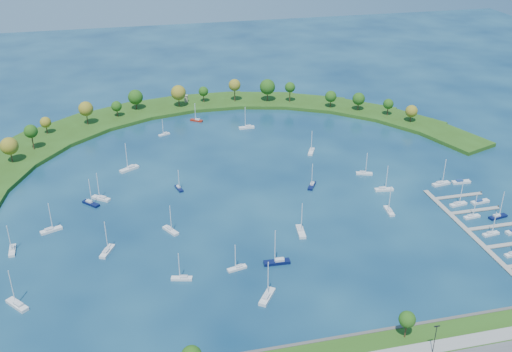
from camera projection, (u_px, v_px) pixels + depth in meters
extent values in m
plane|color=#072242|center=(248.00, 190.00, 268.22)|extent=(700.00, 700.00, 0.00)
cube|color=#474442|center=(322.00, 342.00, 178.78)|extent=(420.00, 1.20, 1.80)
cylinder|color=#382314|center=(406.00, 330.00, 178.46)|extent=(0.56, 0.56, 5.60)
sphere|color=#274912|center=(407.00, 320.00, 176.73)|extent=(5.20, 5.20, 5.20)
cylinder|color=black|center=(435.00, 340.00, 171.55)|extent=(0.24, 0.24, 10.00)
cube|color=#294A13|center=(23.00, 152.00, 302.40)|extent=(54.07, 56.09, 2.00)
cube|color=#294A13|center=(67.00, 132.00, 326.40)|extent=(55.20, 54.07, 2.00)
cube|color=#294A13|center=(114.00, 118.00, 346.51)|extent=(53.65, 48.47, 2.00)
cube|color=#294A13|center=(161.00, 108.00, 361.56)|extent=(49.62, 39.75, 2.00)
cube|color=#294A13|center=(210.00, 102.00, 370.67)|extent=(44.32, 29.96, 2.00)
cube|color=#294A13|center=(259.00, 101.00, 373.33)|extent=(49.49, 38.05, 2.00)
cube|color=#294A13|center=(307.00, 103.00, 369.38)|extent=(51.13, 44.12, 2.00)
cube|color=#294A13|center=(355.00, 109.00, 359.04)|extent=(49.19, 47.96, 2.00)
cube|color=#294A13|center=(403.00, 120.00, 342.91)|extent=(43.90, 49.49, 2.00)
cube|color=#294A13|center=(449.00, 136.00, 321.94)|extent=(35.67, 48.74, 2.00)
cylinder|color=#382314|center=(11.00, 156.00, 288.26)|extent=(0.56, 0.56, 6.93)
sphere|color=brown|center=(9.00, 146.00, 285.92)|extent=(8.64, 8.64, 8.64)
cylinder|color=#382314|center=(33.00, 142.00, 301.60)|extent=(0.56, 0.56, 8.65)
sphere|color=#274912|center=(31.00, 131.00, 299.03)|extent=(6.91, 6.91, 6.91)
cylinder|color=#382314|center=(47.00, 129.00, 321.05)|extent=(0.56, 0.56, 5.41)
sphere|color=brown|center=(46.00, 122.00, 319.29)|extent=(6.01, 6.01, 6.01)
cylinder|color=#382314|center=(87.00, 118.00, 332.50)|extent=(0.56, 0.56, 7.80)
sphere|color=brown|center=(86.00, 109.00, 330.00)|extent=(8.24, 8.24, 8.24)
cylinder|color=#382314|center=(117.00, 112.00, 344.19)|extent=(0.56, 0.56, 5.17)
sphere|color=#274912|center=(116.00, 106.00, 342.48)|extent=(6.12, 6.12, 6.12)
cylinder|color=#382314|center=(136.00, 105.00, 354.94)|extent=(0.56, 0.56, 5.93)
sphere|color=#274912|center=(135.00, 97.00, 352.80)|extent=(8.95, 8.95, 8.95)
cylinder|color=#382314|center=(179.00, 101.00, 358.61)|extent=(0.56, 0.56, 7.21)
sphere|color=brown|center=(178.00, 93.00, 356.17)|extent=(9.06, 9.06, 9.06)
cylinder|color=#382314|center=(204.00, 98.00, 366.45)|extent=(0.56, 0.56, 5.84)
sphere|color=#274912|center=(203.00, 91.00, 364.60)|extent=(5.98, 5.98, 5.98)
cylinder|color=#382314|center=(235.00, 94.00, 367.13)|extent=(0.56, 0.56, 9.07)
sphere|color=brown|center=(235.00, 85.00, 364.42)|extent=(7.39, 7.39, 7.39)
cylinder|color=#382314|center=(267.00, 95.00, 367.75)|extent=(0.56, 0.56, 7.36)
sphere|color=#274912|center=(267.00, 87.00, 365.23)|extent=(9.60, 9.60, 9.60)
cylinder|color=#382314|center=(290.00, 96.00, 366.04)|extent=(0.56, 0.56, 8.30)
sphere|color=#274912|center=(290.00, 87.00, 363.59)|extent=(6.43, 6.43, 6.43)
cylinder|color=#382314|center=(330.00, 103.00, 357.76)|extent=(0.56, 0.56, 5.69)
sphere|color=#274912|center=(331.00, 96.00, 355.86)|extent=(6.92, 6.92, 6.92)
cylinder|color=#382314|center=(358.00, 106.00, 353.36)|extent=(0.56, 0.56, 5.79)
sphere|color=#274912|center=(359.00, 99.00, 351.39)|extent=(7.47, 7.47, 7.47)
cylinder|color=#382314|center=(388.00, 111.00, 345.85)|extent=(0.56, 0.56, 5.89)
sphere|color=#274912|center=(388.00, 104.00, 343.98)|extent=(6.04, 6.04, 6.04)
cylinder|color=#382314|center=(411.00, 118.00, 336.81)|extent=(0.56, 0.56, 5.07)
sphere|color=brown|center=(411.00, 111.00, 335.04)|extent=(6.99, 6.99, 6.99)
cylinder|color=gray|center=(186.00, 99.00, 366.81)|extent=(2.20, 2.20, 4.20)
cylinder|color=gray|center=(186.00, 95.00, 365.80)|extent=(2.60, 2.60, 0.30)
cube|color=gray|center=(476.00, 239.00, 231.18)|extent=(2.20, 82.00, 0.40)
cube|color=gray|center=(493.00, 226.00, 239.41)|extent=(22.00, 2.00, 0.40)
cube|color=gray|center=(475.00, 210.00, 250.87)|extent=(22.00, 2.00, 0.40)
cylinder|color=#382314|center=(498.00, 207.00, 253.01)|extent=(0.36, 0.36, 1.60)
cube|color=gray|center=(459.00, 196.00, 262.34)|extent=(22.00, 2.00, 0.40)
cylinder|color=#382314|center=(481.00, 193.00, 264.48)|extent=(0.36, 0.36, 1.60)
cube|color=silver|center=(364.00, 173.00, 282.04)|extent=(7.97, 4.49, 0.92)
cube|color=silver|center=(363.00, 172.00, 281.75)|extent=(3.03, 2.29, 0.65)
cylinder|color=silver|center=(367.00, 163.00, 279.45)|extent=(0.32, 0.32, 10.37)
cube|color=silver|center=(247.00, 128.00, 333.99)|extent=(8.82, 2.63, 1.05)
cube|color=silver|center=(248.00, 126.00, 333.79)|extent=(3.10, 1.78, 0.74)
cylinder|color=silver|center=(245.00, 117.00, 330.93)|extent=(0.32, 0.32, 11.84)
cube|color=silver|center=(171.00, 231.00, 236.13)|extent=(6.16, 8.38, 1.00)
cube|color=silver|center=(169.00, 228.00, 236.28)|extent=(2.86, 3.34, 0.70)
cylinder|color=silver|center=(171.00, 218.00, 232.94)|extent=(0.32, 0.32, 11.23)
cube|color=silver|center=(107.00, 251.00, 222.93)|extent=(6.14, 9.17, 1.08)
cube|color=silver|center=(106.00, 251.00, 221.74)|extent=(2.94, 3.59, 0.75)
cylinder|color=silver|center=(106.00, 236.00, 220.59)|extent=(0.32, 0.32, 12.10)
cube|color=silver|center=(51.00, 230.00, 236.35)|extent=(8.87, 5.47, 1.03)
cube|color=silver|center=(49.00, 229.00, 235.51)|extent=(3.42, 2.69, 0.72)
cylinder|color=silver|center=(50.00, 216.00, 233.86)|extent=(0.32, 0.32, 11.61)
cube|color=#091039|center=(91.00, 204.00, 255.77)|extent=(7.66, 7.97, 1.04)
cube|color=silver|center=(89.00, 201.00, 255.80)|extent=(3.30, 3.37, 0.73)
cylinder|color=silver|center=(90.00, 191.00, 252.56)|extent=(0.32, 0.32, 11.67)
cube|color=#091039|center=(312.00, 186.00, 270.70)|extent=(6.11, 8.10, 0.97)
cube|color=silver|center=(312.00, 183.00, 271.02)|extent=(2.82, 3.24, 0.68)
cylinder|color=silver|center=(312.00, 175.00, 267.47)|extent=(0.32, 0.32, 10.92)
cube|color=silver|center=(101.00, 199.00, 259.80)|extent=(8.49, 7.27, 1.05)
cube|color=silver|center=(102.00, 197.00, 259.08)|extent=(3.49, 3.23, 0.74)
cylinder|color=silver|center=(98.00, 185.00, 257.14)|extent=(0.32, 0.32, 11.87)
cube|color=silver|center=(164.00, 135.00, 325.22)|extent=(6.69, 4.35, 0.78)
cube|color=silver|center=(165.00, 133.00, 325.28)|extent=(2.60, 2.11, 0.55)
cylinder|color=silver|center=(163.00, 127.00, 322.78)|extent=(0.32, 0.32, 8.80)
cube|color=#091039|center=(277.00, 262.00, 216.53)|extent=(9.87, 3.18, 1.17)
cube|color=silver|center=(279.00, 260.00, 216.24)|extent=(3.50, 2.07, 0.82)
cylinder|color=silver|center=(275.00, 246.00, 213.17)|extent=(0.32, 0.32, 13.17)
cube|color=#091039|center=(179.00, 189.00, 268.45)|extent=(3.53, 7.05, 0.81)
cube|color=silver|center=(178.00, 187.00, 268.67)|extent=(1.88, 2.63, 0.57)
cylinder|color=silver|center=(179.00, 179.00, 265.77)|extent=(0.32, 0.32, 9.16)
cube|color=silver|center=(311.00, 152.00, 304.52)|extent=(5.89, 8.60, 1.01)
cube|color=silver|center=(312.00, 149.00, 304.87)|extent=(2.80, 3.38, 0.71)
cylinder|color=silver|center=(312.00, 141.00, 301.14)|extent=(0.32, 0.32, 11.38)
cube|color=silver|center=(12.00, 251.00, 223.49)|extent=(2.69, 8.22, 0.97)
cube|color=silver|center=(12.00, 248.00, 223.81)|extent=(1.74, 2.92, 0.68)
cylinder|color=silver|center=(9.00, 238.00, 220.25)|extent=(0.32, 0.32, 10.95)
cube|color=silver|center=(389.00, 211.00, 250.09)|extent=(2.95, 8.32, 0.98)
cube|color=silver|center=(390.00, 210.00, 249.00)|extent=(1.83, 2.98, 0.69)
cylinder|color=silver|center=(390.00, 198.00, 247.97)|extent=(0.32, 0.32, 11.02)
cube|color=maroon|center=(196.00, 120.00, 344.02)|extent=(7.33, 6.02, 0.90)
cube|color=silver|center=(198.00, 119.00, 343.43)|extent=(2.99, 2.71, 0.63)
cylinder|color=silver|center=(195.00, 111.00, 341.74)|extent=(0.32, 0.32, 10.11)
cube|color=silver|center=(17.00, 305.00, 194.85)|extent=(8.11, 9.08, 1.15)
cube|color=silver|center=(18.00, 304.00, 193.89)|extent=(3.56, 3.77, 0.80)
cylinder|color=silver|center=(12.00, 287.00, 192.10)|extent=(0.32, 0.32, 12.89)
cube|color=silver|center=(384.00, 190.00, 267.37)|extent=(8.68, 3.39, 1.01)
cube|color=silver|center=(382.00, 188.00, 266.90)|extent=(3.14, 2.01, 0.71)
cylinder|color=silver|center=(387.00, 177.00, 264.64)|extent=(0.32, 0.32, 11.41)
cube|color=silver|center=(182.00, 278.00, 207.97)|extent=(7.73, 3.84, 0.89)
cube|color=silver|center=(184.00, 277.00, 207.62)|extent=(2.88, 2.05, 0.63)
cylinder|color=silver|center=(179.00, 266.00, 205.52)|extent=(0.32, 0.32, 10.05)
cube|color=silver|center=(301.00, 232.00, 235.28)|extent=(3.79, 9.75, 1.14)
cube|color=silver|center=(300.00, 228.00, 235.68)|extent=(2.25, 3.52, 0.80)
cylinder|color=silver|center=(302.00, 218.00, 231.46)|extent=(0.32, 0.32, 12.82)
cube|color=silver|center=(237.00, 268.00, 213.34)|extent=(7.54, 3.65, 0.87)
cube|color=silver|center=(239.00, 266.00, 213.30)|extent=(2.80, 1.97, 0.61)
cylinder|color=silver|center=(235.00, 257.00, 210.70)|extent=(0.32, 0.32, 9.82)
cube|color=silver|center=(129.00, 169.00, 286.17)|extent=(9.78, 7.40, 1.17)
cube|color=silver|center=(131.00, 166.00, 286.33)|extent=(3.92, 3.41, 0.82)
cylinder|color=silver|center=(126.00, 156.00, 282.44)|extent=(0.32, 0.32, 13.20)
cube|color=silver|center=(267.00, 297.00, 198.66)|extent=(7.70, 9.44, 1.15)
cube|color=silver|center=(266.00, 296.00, 197.42)|extent=(3.47, 3.84, 0.81)
cylinder|color=silver|center=(268.00, 278.00, 196.11)|extent=(0.32, 0.32, 12.99)
cube|color=silver|center=(512.00, 253.00, 220.82)|extent=(2.65, 1.68, 0.60)
cube|color=silver|center=(491.00, 234.00, 234.04)|extent=(7.30, 2.82, 0.85)
cube|color=silver|center=(490.00, 233.00, 233.49)|extent=(2.64, 1.68, 0.60)
cylinder|color=silver|center=(494.00, 222.00, 231.86)|extent=(0.32, 0.32, 9.60)
cube|color=silver|center=(472.00, 217.00, 245.94)|extent=(7.46, 2.78, 0.87)
cube|color=silver|center=(471.00, 216.00, 245.39)|extent=(2.68, 1.68, 0.61)
cylinder|color=silver|center=(475.00, 205.00, 243.70)|extent=(0.32, 0.32, 9.84)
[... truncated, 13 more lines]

